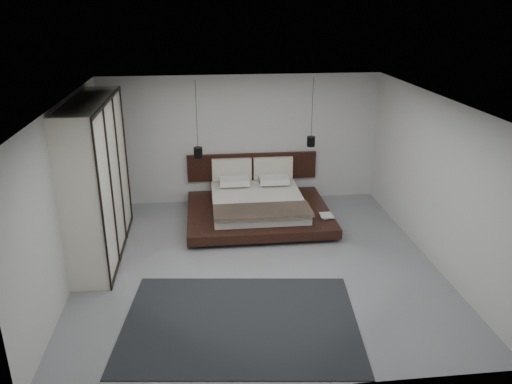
{
  "coord_description": "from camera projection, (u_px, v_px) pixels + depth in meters",
  "views": [
    {
      "loc": [
        -0.87,
        -7.53,
        4.23
      ],
      "look_at": [
        0.11,
        1.2,
        0.86
      ],
      "focal_mm": 35.0,
      "sensor_mm": 36.0,
      "label": 1
    }
  ],
  "objects": [
    {
      "name": "book_upper",
      "position": [
        320.0,
        215.0,
        9.75
      ],
      "size": [
        0.22,
        0.29,
        0.02
      ],
      "primitive_type": "imported",
      "rotation": [
        0.0,
        0.0,
        -0.07
      ],
      "color": "#99724C",
      "rests_on": "book_lower"
    },
    {
      "name": "wall_right",
      "position": [
        434.0,
        180.0,
        8.4
      ],
      "size": [
        0.0,
        6.0,
        6.0
      ],
      "primitive_type": "plane",
      "rotation": [
        1.57,
        0.0,
        -1.57
      ],
      "color": "silver",
      "rests_on": "floor"
    },
    {
      "name": "book_lower",
      "position": [
        321.0,
        216.0,
        9.79
      ],
      "size": [
        0.24,
        0.32,
        0.03
      ],
      "primitive_type": "imported",
      "rotation": [
        0.0,
        0.0,
        0.01
      ],
      "color": "#99724C",
      "rests_on": "bed"
    },
    {
      "name": "lattice_screen",
      "position": [
        99.0,
        156.0,
        10.09
      ],
      "size": [
        0.05,
        0.9,
        2.6
      ],
      "primitive_type": "cube",
      "color": "black",
      "rests_on": "floor"
    },
    {
      "name": "pendant_left",
      "position": [
        198.0,
        152.0,
        10.21
      ],
      "size": [
        0.18,
        0.18,
        1.59
      ],
      "color": "black",
      "rests_on": "ceiling"
    },
    {
      "name": "wall_back",
      "position": [
        242.0,
        140.0,
        10.87
      ],
      "size": [
        6.0,
        0.0,
        6.0
      ],
      "primitive_type": "plane",
      "rotation": [
        1.57,
        0.0,
        0.0
      ],
      "color": "silver",
      "rests_on": "floor"
    },
    {
      "name": "pendant_right",
      "position": [
        311.0,
        141.0,
        10.39
      ],
      "size": [
        0.17,
        0.17,
        1.41
      ],
      "color": "black",
      "rests_on": "ceiling"
    },
    {
      "name": "wardrobe",
      "position": [
        96.0,
        179.0,
        8.55
      ],
      "size": [
        0.66,
        2.79,
        2.74
      ],
      "color": "white",
      "rests_on": "floor"
    },
    {
      "name": "ceiling",
      "position": [
        258.0,
        101.0,
        7.59
      ],
      "size": [
        6.0,
        6.0,
        0.0
      ],
      "primitive_type": "plane",
      "rotation": [
        3.14,
        0.0,
        0.0
      ],
      "color": "white",
      "rests_on": "wall_back"
    },
    {
      "name": "wall_left",
      "position": [
        67.0,
        195.0,
        7.78
      ],
      "size": [
        0.0,
        6.0,
        6.0
      ],
      "primitive_type": "plane",
      "rotation": [
        1.57,
        0.0,
        1.57
      ],
      "color": "silver",
      "rests_on": "floor"
    },
    {
      "name": "floor",
      "position": [
        258.0,
        263.0,
        8.59
      ],
      "size": [
        6.0,
        6.0,
        0.0
      ],
      "primitive_type": "plane",
      "color": "gray",
      "rests_on": "ground"
    },
    {
      "name": "bed",
      "position": [
        258.0,
        205.0,
        10.28
      ],
      "size": [
        2.86,
        2.42,
        1.09
      ],
      "color": "black",
      "rests_on": "floor"
    },
    {
      "name": "rug",
      "position": [
        241.0,
        322.0,
        7.01
      ],
      "size": [
        3.51,
        2.69,
        0.01
      ],
      "primitive_type": "cube",
      "rotation": [
        0.0,
        0.0,
        -0.11
      ],
      "color": "black",
      "rests_on": "floor"
    },
    {
      "name": "wall_front",
      "position": [
        290.0,
        285.0,
        5.31
      ],
      "size": [
        6.0,
        0.0,
        6.0
      ],
      "primitive_type": "plane",
      "rotation": [
        -1.57,
        0.0,
        0.0
      ],
      "color": "silver",
      "rests_on": "floor"
    }
  ]
}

